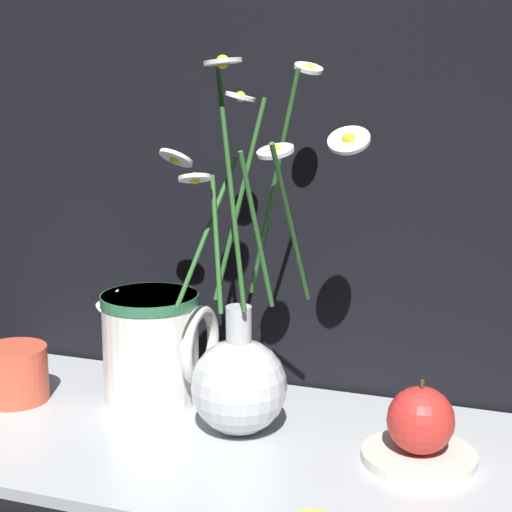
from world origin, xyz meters
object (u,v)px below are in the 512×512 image
Objects in this scene: orange_fruit at (421,420)px; vase_with_flowers at (240,370)px; ceramic_pitcher at (153,343)px; yellow_mug at (13,373)px.

vase_with_flowers is at bearing 178.16° from orange_fruit.
ceramic_pitcher is 1.85× the size of orange_fruit.
vase_with_flowers is 2.84× the size of ceramic_pitcher.
yellow_mug is at bearing 179.86° from orange_fruit.
orange_fruit reaches higher than yellow_mug.
ceramic_pitcher is 0.32m from orange_fruit.
ceramic_pitcher reaches higher than yellow_mug.
yellow_mug is (-0.28, -0.00, -0.04)m from vase_with_flowers.
orange_fruit is at bearing -0.14° from yellow_mug.
ceramic_pitcher is at bearing 158.54° from vase_with_flowers.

